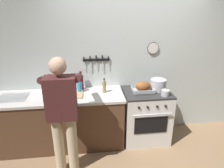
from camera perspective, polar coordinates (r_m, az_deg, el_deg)
wall_back at (r=3.46m, az=5.21°, el=6.19°), size 6.00×0.13×2.60m
counter_block at (r=3.42m, az=-14.54°, el=-10.04°), size 2.03×0.65×0.90m
stove at (r=3.51m, az=9.53°, el=-8.85°), size 0.76×0.67×0.90m
person_cook at (r=2.65m, az=-13.98°, el=-7.45°), size 0.51×0.63×1.66m
roasting_pan at (r=3.26m, az=8.90°, el=-0.85°), size 0.35×0.26×0.18m
stock_pot at (r=3.37m, az=13.06°, el=-0.20°), size 0.26×0.26×0.19m
saucepan at (r=3.20m, az=15.03°, el=-2.46°), size 0.13×0.13×0.09m
cutting_board at (r=3.16m, az=-11.68°, el=-3.24°), size 0.36×0.24×0.02m
bottle_wine_red at (r=3.34m, az=-8.88°, el=0.59°), size 0.08×0.08×0.31m
bottle_hot_sauce at (r=3.36m, az=-10.64°, el=-0.18°), size 0.05×0.05×0.21m
bottle_vinegar at (r=3.19m, az=-2.25°, el=-0.77°), size 0.06×0.06×0.24m
bottle_dish_soap at (r=3.25m, az=-9.27°, el=-0.76°), size 0.08×0.08×0.22m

